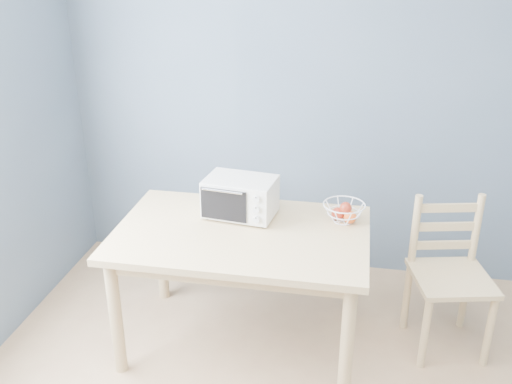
% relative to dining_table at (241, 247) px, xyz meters
% --- Properties ---
extents(room, '(4.01, 4.51, 2.61)m').
position_rel_dining_table_xyz_m(room, '(0.59, -1.24, 0.65)').
color(room, tan).
rests_on(room, ground).
extents(dining_table, '(1.40, 0.90, 0.75)m').
position_rel_dining_table_xyz_m(dining_table, '(0.00, 0.00, 0.00)').
color(dining_table, tan).
rests_on(dining_table, ground).
extents(toaster_oven, '(0.43, 0.32, 0.23)m').
position_rel_dining_table_xyz_m(toaster_oven, '(-0.06, 0.19, 0.22)').
color(toaster_oven, beige).
rests_on(toaster_oven, dining_table).
extents(fruit_basket, '(0.31, 0.31, 0.12)m').
position_rel_dining_table_xyz_m(fruit_basket, '(0.55, 0.22, 0.16)').
color(fruit_basket, white).
rests_on(fruit_basket, dining_table).
extents(dining_chair, '(0.50, 0.50, 0.90)m').
position_rel_dining_table_xyz_m(dining_chair, '(1.17, 0.22, -0.20)').
color(dining_chair, tan).
rests_on(dining_chair, ground).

